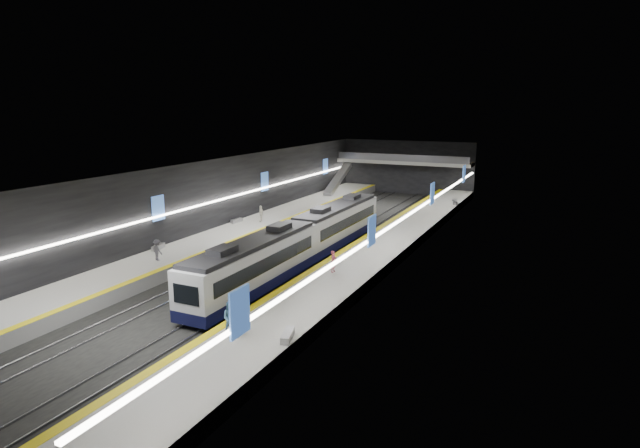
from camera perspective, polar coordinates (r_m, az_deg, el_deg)
The scene contains 26 objects.
ground at distance 50.76m, azimuth -2.04°, elevation -2.64°, with size 70.00×70.00×0.00m, color black.
ceiling at distance 49.24m, azimuth -2.11°, elevation 6.38°, with size 20.00×70.00×0.04m, color beige.
wall_left at distance 55.10m, azimuth -11.36°, elevation 2.61°, with size 0.04×70.00×8.00m, color black.
wall_right at distance 46.19m, azimuth 9.01°, elevation 0.77°, with size 0.04×70.00×8.00m, color black.
wall_back at distance 82.15m, azimuth 9.28°, elevation 5.98°, with size 20.00×0.04×8.00m, color black.
platform_left at distance 54.39m, azimuth -9.08°, elevation -1.20°, with size 5.00×70.00×1.00m, color slate.
tile_surface_left at distance 54.27m, azimuth -9.10°, elevation -0.67°, with size 5.00×70.00×0.02m, color #B3B3AE.
tactile_strip_left at distance 53.08m, azimuth -7.14°, elevation -0.90°, with size 0.60×70.00×0.02m, color yellow.
platform_right at distance 47.76m, azimuth 5.99°, elevation -3.07°, with size 5.00×70.00×1.00m, color slate.
tile_surface_right at distance 47.62m, azimuth 6.00°, elevation -2.48°, with size 5.00×70.00×0.02m, color #B3B3AE.
tactile_strip_right at distance 48.36m, azimuth 3.54°, elevation -2.18°, with size 0.60×70.00×0.02m, color yellow.
rails at distance 50.74m, azimuth -2.04°, elevation -2.57°, with size 6.52×70.00×0.12m.
train at distance 45.06m, azimuth -1.97°, elevation -1.74°, with size 2.69×30.04×3.60m.
ad_posters at distance 50.63m, azimuth -1.56°, elevation 2.55°, with size 19.94×53.50×2.20m.
cove_light_left at distance 55.02m, azimuth -11.18°, elevation 2.40°, with size 0.25×68.60×0.12m, color white.
cove_light_right at distance 46.28m, azimuth 8.76°, elevation 0.55°, with size 0.25×68.60×0.12m, color white.
mezzanine_bridge at distance 80.06m, azimuth 8.89°, elevation 6.57°, with size 20.00×3.00×1.50m.
escalator at distance 76.39m, azimuth 1.92°, elevation 4.80°, with size 1.20×8.00×0.60m, color #99999E.
bench_left_near at distance 48.78m, azimuth -16.87°, elevation -2.36°, with size 0.47×1.69×0.41m, color #99999E.
bench_left_far at distance 57.86m, azimuth -8.89°, elevation 0.36°, with size 0.45×1.61×0.39m, color #99999E.
bench_right_near at distance 29.55m, azimuth -3.46°, elevation -11.78°, with size 0.48×1.72×0.42m, color #99999E.
bench_right_far at distance 69.86m, azimuth 14.18°, elevation 2.29°, with size 0.55×1.99×0.49m, color #99999E.
passenger_right_a at distance 40.31m, azimuth 1.44°, elevation -4.03°, with size 0.60×0.40×1.66m, color #D24E65.
passenger_right_b at distance 30.20m, azimuth -9.51°, elevation -9.89°, with size 0.91×0.71×1.87m, color teal.
passenger_left_a at distance 57.62m, azimuth -6.32°, elevation 1.09°, with size 1.04×0.43×1.78m, color silver.
passenger_left_b at distance 45.20m, azimuth -16.97°, elevation -2.68°, with size 1.12×0.65×1.74m, color #47464F.
Camera 1 is at (22.57, -43.42, 13.48)m, focal length 30.00 mm.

